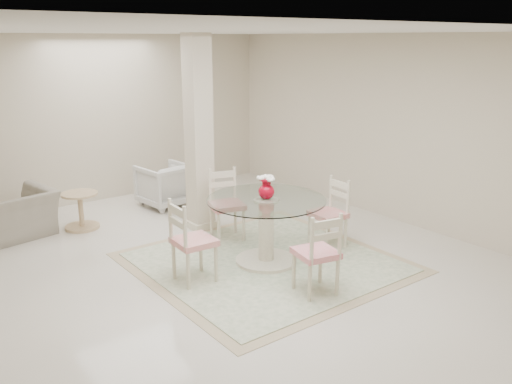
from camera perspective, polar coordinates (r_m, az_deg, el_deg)
ground at (r=6.61m, az=-3.52°, el=-7.55°), size 7.00×7.00×0.00m
room_shell at (r=6.12m, az=-3.82°, el=8.60°), size 6.02×7.02×2.71m
column at (r=7.55m, az=-6.05°, el=6.05°), size 0.30×0.30×2.70m
area_rug at (r=6.63m, az=1.06°, el=-7.40°), size 2.88×2.88×0.02m
dining_table at (r=6.48m, az=1.07°, el=-4.11°), size 1.40×1.40×0.81m
red_vase at (r=6.31m, az=1.11°, el=0.51°), size 0.22×0.21×0.29m
dining_chair_east at (r=7.02m, az=8.01°, el=-1.67°), size 0.42×0.42×1.00m
dining_chair_north at (r=7.27m, az=-3.24°, el=-0.72°), size 0.52×0.52×1.05m
dining_chair_west at (r=5.96m, az=-7.14°, el=-4.59°), size 0.44×0.44×1.05m
dining_chair_south at (r=5.66m, az=6.70°, el=-5.88°), size 0.48×0.48×1.02m
recliner_taupe at (r=8.06m, az=-24.17°, el=-2.17°), size 1.13×1.03×0.64m
armchair_white at (r=8.86m, az=-9.54°, el=0.74°), size 0.81×0.83×0.69m
side_table at (r=8.11m, az=-17.94°, el=-2.01°), size 0.51×0.51×0.53m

